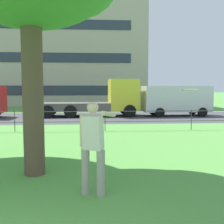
{
  "coord_description": "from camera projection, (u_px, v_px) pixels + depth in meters",
  "views": [
    {
      "loc": [
        1.56,
        -2.31,
        2.04
      ],
      "look_at": [
        2.2,
        6.67,
        1.26
      ],
      "focal_mm": 43.01,
      "sensor_mm": 36.0,
      "label": 1
    }
  ],
  "objects": [
    {
      "name": "frisbee",
      "position": [
        190.0,
        90.0,
        4.49
      ],
      "size": [
        0.29,
        0.29,
        0.04
      ],
      "color": "white"
    },
    {
      "name": "park_fence",
      "position": [
        60.0,
        117.0,
        12.86
      ],
      "size": [
        30.16,
        0.04,
        1.0
      ],
      "color": "#333833",
      "rests_on": "ground"
    },
    {
      "name": "person_thrower",
      "position": [
        93.0,
        145.0,
        5.09
      ],
      "size": [
        0.73,
        0.7,
        1.8
      ],
      "color": "gray",
      "rests_on": "ground"
    },
    {
      "name": "apartment_building_background",
      "position": [
        46.0,
        48.0,
        36.61
      ],
      "size": [
        25.81,
        13.5,
        15.24
      ],
      "color": "#ADA393",
      "rests_on": "ground"
    },
    {
      "name": "flatbed_truck_far_right",
      "position": [
        104.0,
        100.0,
        20.08
      ],
      "size": [
        7.38,
        2.68,
        2.75
      ],
      "color": "yellow",
      "rests_on": "ground"
    },
    {
      "name": "street_strip",
      "position": [
        71.0,
        117.0,
        19.25
      ],
      "size": [
        80.0,
        7.87,
        0.01
      ],
      "primitive_type": "cube",
      "color": "#424247",
      "rests_on": "ground"
    },
    {
      "name": "panel_van_far_left",
      "position": [
        176.0,
        99.0,
        20.24
      ],
      "size": [
        5.06,
        2.22,
        2.24
      ],
      "color": "silver",
      "rests_on": "ground"
    }
  ]
}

